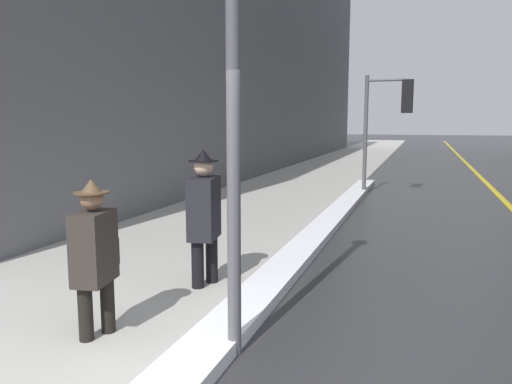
{
  "coord_description": "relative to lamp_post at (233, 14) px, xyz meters",
  "views": [
    {
      "loc": [
        1.9,
        -2.87,
        2.08
      ],
      "look_at": [
        -0.4,
        4.0,
        1.05
      ],
      "focal_mm": 35.0,
      "sensor_mm": 36.0,
      "label": 1
    }
  ],
  "objects": [
    {
      "name": "snow_bank_curb",
      "position": [
        -0.22,
        5.29,
        -2.88
      ],
      "size": [
        0.51,
        15.41,
        0.14
      ],
      "color": "white",
      "rests_on": "ground"
    },
    {
      "name": "building_facade_left",
      "position": [
        -7.37,
        18.9,
        3.46
      ],
      "size": [
        6.0,
        36.0,
        12.82
      ],
      "color": "slate",
      "rests_on": "ground"
    },
    {
      "name": "pedestrian_with_shoulder_bag",
      "position": [
        -1.39,
        -0.08,
        -2.11
      ],
      "size": [
        0.35,
        0.71,
        1.55
      ],
      "rotation": [
        0.0,
        0.0,
        -1.41
      ],
      "color": "black",
      "rests_on": "ground"
    },
    {
      "name": "sidewalk_slab",
      "position": [
        -2.37,
        13.9,
        -2.95
      ],
      "size": [
        4.0,
        80.0,
        0.01
      ],
      "color": "#B2AFA8",
      "rests_on": "ground"
    },
    {
      "name": "lamp_post",
      "position": [
        0.0,
        0.0,
        0.0
      ],
      "size": [
        0.28,
        0.28,
        4.94
      ],
      "color": "#515156",
      "rests_on": "ground"
    },
    {
      "name": "pedestrian_in_fedora",
      "position": [
        -1.03,
        1.64,
        -2.0
      ],
      "size": [
        0.4,
        0.58,
        1.74
      ],
      "rotation": [
        0.0,
        0.0,
        -1.41
      ],
      "color": "black",
      "rests_on": "ground"
    },
    {
      "name": "traffic_light_near",
      "position": [
        0.67,
        10.47,
        -0.54
      ],
      "size": [
        1.31,
        0.32,
        3.36
      ],
      "rotation": [
        0.0,
        0.0,
        -0.04
      ],
      "color": "#515156",
      "rests_on": "ground"
    },
    {
      "name": "road_centre_stripe",
      "position": [
        3.63,
        13.9,
        -2.95
      ],
      "size": [
        0.16,
        80.0,
        0.0
      ],
      "color": "gold",
      "rests_on": "ground"
    }
  ]
}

